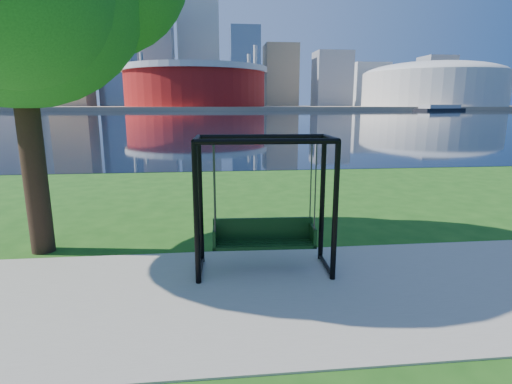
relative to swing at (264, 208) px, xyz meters
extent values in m
plane|color=#1E5114|center=(-0.15, -0.48, -1.22)|extent=(900.00, 900.00, 0.00)
cube|color=#9E937F|center=(-0.15, -0.98, -1.20)|extent=(120.00, 4.00, 0.03)
cube|color=black|center=(-0.15, 101.52, -1.21)|extent=(900.00, 180.00, 0.02)
cube|color=#937F60|center=(-0.15, 305.52, -0.22)|extent=(900.00, 228.00, 2.00)
cylinder|color=maroon|center=(-10.15, 234.52, 11.78)|extent=(80.00, 80.00, 22.00)
cylinder|color=silver|center=(-10.15, 234.52, 21.28)|extent=(83.00, 83.00, 3.00)
cylinder|color=silver|center=(22.76, 253.52, 16.78)|extent=(2.00, 2.00, 32.00)
cylinder|color=silver|center=(-43.06, 253.52, 16.78)|extent=(2.00, 2.00, 32.00)
cylinder|color=silver|center=(-43.06, 215.52, 16.78)|extent=(2.00, 2.00, 32.00)
cylinder|color=silver|center=(22.76, 215.52, 16.78)|extent=(2.00, 2.00, 32.00)
cylinder|color=beige|center=(134.85, 234.52, 10.78)|extent=(84.00, 84.00, 20.00)
ellipsoid|color=beige|center=(134.85, 234.52, 19.78)|extent=(84.00, 84.00, 15.12)
cube|color=gray|center=(-140.15, 309.52, 31.78)|extent=(28.00, 28.00, 62.00)
cube|color=#998466|center=(-100.15, 299.52, 44.78)|extent=(26.00, 26.00, 88.00)
cube|color=slate|center=(-70.15, 324.52, 48.28)|extent=(30.00, 24.00, 95.00)
cube|color=gray|center=(-40.15, 304.52, 36.78)|extent=(24.00, 24.00, 72.00)
cube|color=silver|center=(-10.15, 334.52, 40.78)|extent=(32.00, 28.00, 80.00)
cube|color=slate|center=(24.85, 309.52, 29.78)|extent=(22.00, 22.00, 58.00)
cube|color=#998466|center=(54.85, 324.52, 24.78)|extent=(26.00, 26.00, 48.00)
cube|color=gray|center=(94.85, 314.52, 21.78)|extent=(28.00, 24.00, 42.00)
cube|color=silver|center=(134.85, 339.52, 18.78)|extent=(30.00, 26.00, 36.00)
cube|color=gray|center=(184.85, 319.52, 20.78)|extent=(24.00, 24.00, 40.00)
cube|color=#998466|center=(224.85, 334.52, 16.78)|extent=(26.00, 26.00, 32.00)
cylinder|color=black|center=(-1.20, -0.47, 0.02)|extent=(0.10, 0.10, 2.47)
cylinder|color=black|center=(1.16, -0.56, 0.02)|extent=(0.10, 0.10, 2.47)
cylinder|color=black|center=(-1.16, 0.50, 0.02)|extent=(0.10, 0.10, 2.47)
cylinder|color=black|center=(1.20, 0.41, 0.02)|extent=(0.10, 0.10, 2.47)
cylinder|color=black|center=(-0.02, -0.51, 1.25)|extent=(2.37, 0.19, 0.10)
cylinder|color=black|center=(0.02, 0.45, 1.25)|extent=(2.37, 0.19, 0.10)
cylinder|color=black|center=(-1.18, 0.02, 1.25)|extent=(0.14, 0.97, 0.10)
cylinder|color=black|center=(-1.18, 0.02, -1.13)|extent=(0.12, 0.97, 0.08)
cylinder|color=black|center=(1.18, -0.08, 1.25)|extent=(0.14, 0.97, 0.10)
cylinder|color=black|center=(1.18, -0.08, -1.13)|extent=(0.12, 0.97, 0.08)
cube|color=black|center=(0.00, -0.03, -0.68)|extent=(1.90, 0.56, 0.06)
cube|color=black|center=(0.01, 0.18, -0.44)|extent=(1.88, 0.13, 0.41)
cube|color=black|center=(-0.91, 0.01, -0.53)|extent=(0.07, 0.49, 0.37)
cube|color=black|center=(0.91, -0.07, -0.53)|extent=(0.07, 0.49, 0.37)
cylinder|color=#303035|center=(-0.90, -0.19, 0.42)|extent=(0.03, 0.03, 1.56)
cylinder|color=#303035|center=(0.88, -0.26, 0.42)|extent=(0.03, 0.03, 1.56)
cylinder|color=#303035|center=(-0.88, 0.20, 0.42)|extent=(0.03, 0.03, 1.56)
cylinder|color=#303035|center=(0.89, 0.13, 0.42)|extent=(0.03, 0.03, 1.56)
cylinder|color=black|center=(-4.54, 1.52, 1.11)|extent=(0.47, 0.47, 4.66)
cube|color=black|center=(111.77, 184.26, -0.59)|extent=(31.08, 20.10, 1.22)
cube|color=#BAB9B5|center=(111.77, 184.26, 0.93)|extent=(24.91, 16.17, 1.83)
camera|label=1|loc=(-0.90, -6.97, 1.84)|focal=28.00mm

